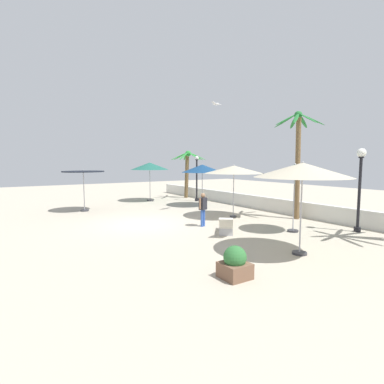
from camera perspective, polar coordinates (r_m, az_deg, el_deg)
The scene contains 16 objects.
ground_plane at distance 14.77m, azimuth -9.30°, elevation -6.00°, with size 56.00×56.00×0.00m, color #B2A893.
boundary_wall at distance 19.28m, azimuth 13.22°, elevation -2.07°, with size 25.20×0.30×0.83m, color silver.
patio_umbrella_0 at distance 10.16m, azimuth 20.10°, elevation 3.84°, with size 3.04×3.04×3.00m.
patio_umbrella_1 at distance 19.25m, azimuth -19.81°, elevation 3.25°, with size 2.44×2.44×2.52m.
patio_umbrella_2 at distance 23.06m, azimuth -7.98°, elevation 4.83°, with size 2.86×2.86×2.96m.
patio_umbrella_3 at distance 16.28m, azimuth 7.89°, elevation 4.20°, with size 3.15×3.15×2.83m.
patio_umbrella_4 at distance 13.42m, azimuth 18.83°, elevation 3.89°, with size 2.06×2.06×2.93m.
patio_umbrella_5 at distance 20.33m, azimuth 1.95°, elevation 4.44°, with size 2.78×2.78×2.84m.
palm_tree_0 at distance 16.60m, azimuth 19.31°, elevation 7.33°, with size 2.55×2.51×5.56m.
palm_tree_2 at distance 24.85m, azimuth -0.89°, elevation 4.73°, with size 2.96×3.00×3.89m.
lamp_post_0 at distance 14.56m, azimuth 29.11°, elevation 1.99°, with size 0.37×0.37×3.54m.
lamp_post_1 at distance 22.83m, azimuth 0.90°, elevation 2.79°, with size 0.29×0.29×3.41m.
lounge_chair_0 at distance 12.70m, azimuth 6.46°, elevation -6.08°, with size 1.80×1.63×0.84m.
guest_0 at distance 13.95m, azimuth 2.07°, elevation -2.74°, with size 0.36×0.53×1.55m.
seagull_0 at distance 17.80m, azimuth 4.55°, elevation 16.24°, with size 0.57×0.95×0.14m.
planter at distance 8.05m, azimuth 8.09°, elevation -13.21°, with size 0.70×0.70×0.85m.
Camera 1 is at (13.31, -5.67, 2.99)m, focal length 28.29 mm.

